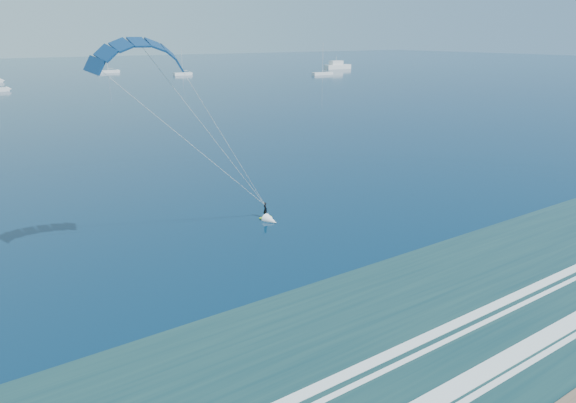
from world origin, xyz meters
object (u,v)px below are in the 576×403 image
Objects in this scene: kitesurfer_rig at (214,140)px; sailboat_6 at (322,73)px; sailboat_4 at (108,71)px; motor_yacht at (337,66)px; sailboat_5 at (183,74)px.

sailboat_6 is at bearing 49.53° from kitesurfer_rig.
sailboat_6 reaches higher than sailboat_4.
motor_yacht is (160.35, 178.92, -7.54)m from kitesurfer_rig.
kitesurfer_rig is 198.72m from sailboat_5.
motor_yacht is at bearing 41.68° from sailboat_6.
sailboat_5 is at bearing 67.73° from kitesurfer_rig.
sailboat_5 is (75.25, 183.73, -8.53)m from kitesurfer_rig.
motor_yacht is 1.11× the size of sailboat_6.
kitesurfer_rig reaches higher than motor_yacht.
sailboat_5 is (23.11, -34.38, -0.01)m from sailboat_4.
sailboat_5 reaches higher than motor_yacht.
sailboat_5 is at bearing -56.09° from sailboat_4.
motor_yacht is at bearing 48.13° from kitesurfer_rig.
sailboat_5 is at bearing 147.86° from sailboat_6.
sailboat_5 is at bearing 176.77° from motor_yacht.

